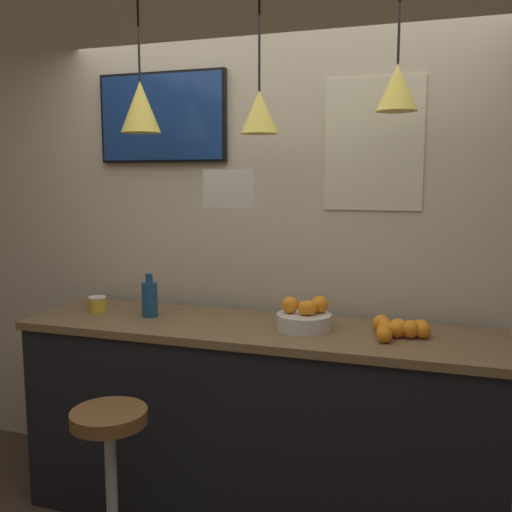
% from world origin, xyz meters
% --- Properties ---
extents(back_wall, '(8.00, 0.06, 2.90)m').
position_xyz_m(back_wall, '(0.00, 1.05, 1.45)').
color(back_wall, beige).
rests_on(back_wall, ground_plane).
extents(service_counter, '(2.38, 0.63, 1.01)m').
position_xyz_m(service_counter, '(0.00, 0.62, 0.51)').
color(service_counter, black).
rests_on(service_counter, ground_plane).
extents(bar_stool, '(0.46, 0.46, 0.76)m').
position_xyz_m(bar_stool, '(-0.45, -0.00, 0.45)').
color(bar_stool, '#B7B7BC').
rests_on(bar_stool, ground_plane).
extents(fruit_bowl, '(0.27, 0.27, 0.16)m').
position_xyz_m(fruit_bowl, '(0.24, 0.63, 1.07)').
color(fruit_bowl, beige).
rests_on(fruit_bowl, service_counter).
extents(orange_pile, '(0.27, 0.25, 0.09)m').
position_xyz_m(orange_pile, '(0.69, 0.64, 1.05)').
color(orange_pile, orange).
rests_on(orange_pile, service_counter).
extents(juice_bottle, '(0.08, 0.08, 0.23)m').
position_xyz_m(juice_bottle, '(-0.60, 0.63, 1.11)').
color(juice_bottle, navy).
rests_on(juice_bottle, service_counter).
extents(spread_jar, '(0.10, 0.10, 0.08)m').
position_xyz_m(spread_jar, '(-0.92, 0.63, 1.05)').
color(spread_jar, gold).
rests_on(spread_jar, service_counter).
extents(pendant_lamp_left, '(0.21, 0.21, 0.83)m').
position_xyz_m(pendant_lamp_left, '(-0.64, 0.67, 2.10)').
color(pendant_lamp_left, black).
extents(pendant_lamp_middle, '(0.19, 0.19, 0.85)m').
position_xyz_m(pendant_lamp_middle, '(0.00, 0.67, 2.06)').
color(pendant_lamp_middle, black).
extents(pendant_lamp_right, '(0.19, 0.19, 0.77)m').
position_xyz_m(pendant_lamp_right, '(0.64, 0.67, 2.14)').
color(pendant_lamp_right, black).
extents(mounted_tv, '(0.78, 0.04, 0.51)m').
position_xyz_m(mounted_tv, '(-0.69, 1.00, 2.08)').
color(mounted_tv, black).
extents(hanging_menu_board, '(0.24, 0.01, 0.17)m').
position_xyz_m(hanging_menu_board, '(-0.05, 0.39, 1.69)').
color(hanging_menu_board, silver).
extents(wall_poster, '(0.50, 0.01, 0.68)m').
position_xyz_m(wall_poster, '(0.51, 1.01, 1.91)').
color(wall_poster, beige).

